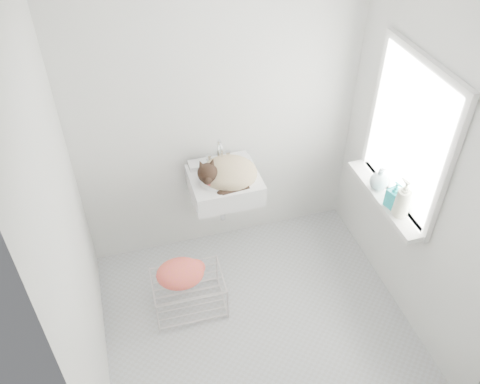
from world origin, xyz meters
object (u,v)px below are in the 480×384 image
object	(u,v)px
sink	(225,176)
bottle_a	(399,215)
bottle_b	(392,206)
bottle_c	(377,188)
wire_rack	(189,293)
cat	(227,173)

from	to	relation	value
sink	bottle_a	size ratio (longest dim) A/B	2.12
bottle_b	bottle_c	distance (m)	0.21
wire_rack	bottle_a	distance (m)	1.63
cat	sink	bearing A→B (deg)	135.53
wire_rack	bottle_b	xyz separation A→B (m)	(1.44, -0.21, 0.70)
wire_rack	bottle_a	size ratio (longest dim) A/B	2.10
cat	wire_rack	distance (m)	0.95
cat	bottle_b	bearing A→B (deg)	-21.93
cat	bottle_a	distance (m)	1.25
bottle_b	wire_rack	bearing A→B (deg)	171.81
bottle_c	bottle_a	bearing A→B (deg)	-90.00
bottle_a	bottle_c	size ratio (longest dim) A/B	1.39
bottle_b	bottle_c	world-z (taller)	bottle_b
sink	wire_rack	distance (m)	0.92
sink	bottle_b	world-z (taller)	sink
bottle_a	bottle_c	distance (m)	0.30
bottle_c	bottle_b	bearing A→B (deg)	-90.00
sink	bottle_a	xyz separation A→B (m)	(1.03, -0.74, 0.00)
wire_rack	bottle_b	bearing A→B (deg)	-8.19
wire_rack	bottle_b	distance (m)	1.62
cat	bottle_c	xyz separation A→B (m)	(1.02, -0.42, -0.04)
bottle_a	bottle_b	distance (m)	0.10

